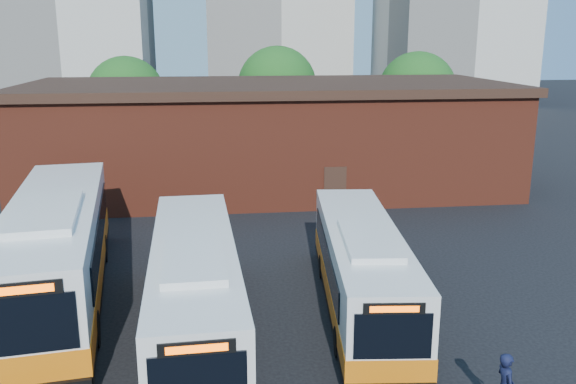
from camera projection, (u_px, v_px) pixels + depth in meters
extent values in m
plane|color=black|center=(326.00, 338.00, 18.80)|extent=(220.00, 220.00, 0.00)
cube|color=silver|center=(56.00, 247.00, 21.04)|extent=(4.58, 13.65, 3.18)
cube|color=orange|center=(59.00, 272.00, 21.27)|extent=(4.64, 13.72, 0.78)
cube|color=black|center=(60.00, 287.00, 21.40)|extent=(4.63, 13.70, 0.28)
cube|color=black|center=(25.00, 325.00, 14.65)|extent=(2.41, 0.38, 1.51)
cube|color=black|center=(21.00, 290.00, 14.41)|extent=(1.89, 0.31, 0.36)
cube|color=#FF5905|center=(20.00, 290.00, 14.37)|extent=(1.50, 0.22, 0.20)
cube|color=black|center=(13.00, 238.00, 21.03)|extent=(1.42, 10.37, 1.17)
cube|color=black|center=(100.00, 231.00, 21.73)|extent=(1.42, 10.37, 1.17)
cube|color=silver|center=(45.00, 213.00, 19.05)|extent=(2.53, 4.90, 0.25)
cylinder|color=black|center=(93.00, 330.00, 18.14)|extent=(0.50, 1.15, 1.12)
cylinder|color=black|center=(35.00, 254.00, 24.43)|extent=(0.50, 1.15, 1.12)
cylinder|color=black|center=(102.00, 249.00, 25.05)|extent=(0.50, 1.15, 1.12)
cube|color=silver|center=(195.00, 286.00, 18.41)|extent=(2.91, 11.59, 2.73)
cube|color=orange|center=(196.00, 310.00, 18.60)|extent=(2.96, 11.64, 0.67)
cube|color=black|center=(196.00, 325.00, 18.72)|extent=(2.95, 11.63, 0.24)
cube|color=black|center=(198.00, 382.00, 12.82)|extent=(2.08, 0.14, 1.29)
cube|color=black|center=(197.00, 348.00, 12.61)|extent=(1.63, 0.12, 0.31)
cube|color=#FF5905|center=(197.00, 349.00, 12.58)|extent=(1.29, 0.07, 0.17)
cube|color=black|center=(153.00, 276.00, 18.52)|extent=(0.42, 8.96, 1.01)
cube|color=black|center=(235.00, 271.00, 18.90)|extent=(0.42, 8.96, 1.01)
cube|color=silver|center=(194.00, 257.00, 16.67)|extent=(1.83, 4.09, 0.21)
cylinder|color=black|center=(154.00, 384.00, 15.42)|extent=(0.35, 0.97, 0.96)
cylinder|color=black|center=(242.00, 377.00, 15.76)|extent=(0.35, 0.97, 0.96)
cylinder|color=black|center=(163.00, 287.00, 21.47)|extent=(0.35, 0.97, 0.96)
cylinder|color=black|center=(226.00, 283.00, 21.81)|extent=(0.35, 0.97, 0.96)
cube|color=silver|center=(362.00, 266.00, 20.34)|extent=(3.33, 10.97, 2.57)
cube|color=orange|center=(361.00, 286.00, 20.53)|extent=(3.37, 11.02, 0.63)
cube|color=black|center=(361.00, 299.00, 20.64)|extent=(3.36, 11.01, 0.23)
cube|color=black|center=(393.00, 336.00, 15.02)|extent=(1.95, 0.24, 1.22)
cube|color=black|center=(394.00, 309.00, 14.83)|extent=(1.53, 0.20, 0.29)
cube|color=#FF5905|center=(395.00, 309.00, 14.80)|extent=(1.21, 0.14, 0.16)
cube|color=black|center=(326.00, 255.00, 20.60)|extent=(0.86, 8.39, 0.95)
cube|color=black|center=(395.00, 255.00, 20.66)|extent=(0.86, 8.39, 0.95)
cube|color=silver|center=(369.00, 240.00, 18.70)|extent=(1.92, 3.91, 0.20)
cylinder|color=black|center=(340.00, 342.00, 17.64)|extent=(0.37, 0.92, 0.90)
cylinder|color=black|center=(411.00, 341.00, 17.69)|extent=(0.37, 0.92, 0.90)
cylinder|color=black|center=(323.00, 267.00, 23.39)|extent=(0.37, 0.92, 0.90)
cylinder|color=black|center=(377.00, 266.00, 23.44)|extent=(0.37, 0.92, 0.90)
cube|color=maroon|center=(268.00, 138.00, 37.30)|extent=(28.00, 12.00, 6.00)
cube|color=black|center=(268.00, 86.00, 36.52)|extent=(28.60, 12.60, 0.50)
cube|color=black|center=(335.00, 189.00, 32.29)|extent=(1.20, 0.08, 2.40)
cylinder|color=#382314|center=(129.00, 137.00, 48.09)|extent=(0.36, 0.36, 2.70)
sphere|color=#154D18|center=(126.00, 95.00, 47.28)|extent=(6.00, 6.00, 6.00)
cylinder|color=#382314|center=(277.00, 129.00, 51.38)|extent=(0.36, 0.36, 2.95)
sphere|color=#154D18|center=(277.00, 86.00, 50.49)|extent=(6.56, 6.56, 6.56)
cylinder|color=#382314|center=(415.00, 133.00, 49.79)|extent=(0.36, 0.36, 2.81)
sphere|color=#154D18|center=(417.00, 91.00, 48.94)|extent=(6.24, 6.24, 6.24)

